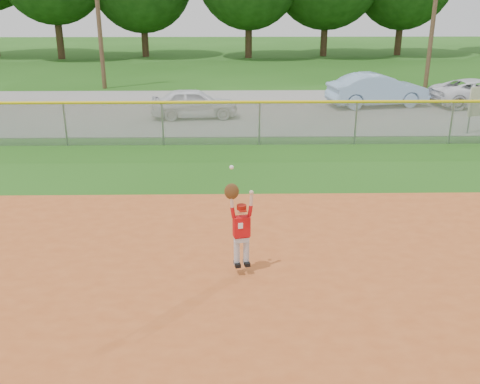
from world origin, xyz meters
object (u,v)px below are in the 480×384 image
Objects in this scene: car_white_a at (194,103)px; car_blue at (378,90)px; car_white_b at (480,93)px; ballplayer at (240,225)px.

car_white_a is 8.64m from car_blue.
ballplayer is (-11.43, -15.75, 0.37)m from car_white_b.
ballplayer is at bearing -177.78° from car_white_a.
car_white_b is (13.10, 2.25, 0.00)m from car_white_a.
car_blue is at bearing 67.13° from ballplayer.
car_white_b is 19.46m from ballplayer.
car_blue is 2.33× the size of ballplayer.
car_white_a is at bearing 97.08° from ballplayer.
ballplayer is at bearing 137.30° from car_white_b.
ballplayer reaches higher than car_blue.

